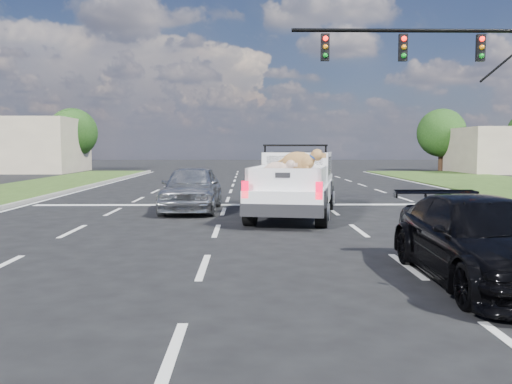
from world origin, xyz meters
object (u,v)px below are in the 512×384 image
(silver_sedan, at_px, (192,188))
(black_coupe, at_px, (482,240))
(pickup_truck, at_px, (295,183))
(traffic_signal, at_px, (474,73))

(silver_sedan, xyz_separation_m, black_coupe, (5.32, -9.43, -0.09))
(silver_sedan, bearing_deg, black_coupe, -59.28)
(black_coupe, bearing_deg, pickup_truck, 104.99)
(traffic_signal, bearing_deg, silver_sedan, -167.55)
(traffic_signal, relative_size, silver_sedan, 2.10)
(traffic_signal, bearing_deg, black_coupe, -111.83)
(pickup_truck, bearing_deg, traffic_signal, 39.11)
(traffic_signal, bearing_deg, pickup_truck, -152.00)
(traffic_signal, xyz_separation_m, silver_sedan, (-9.98, -2.20, -3.98))
(pickup_truck, bearing_deg, silver_sedan, 167.66)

